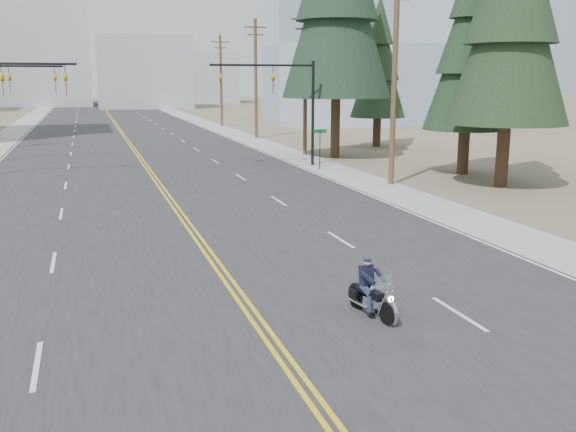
{
  "coord_description": "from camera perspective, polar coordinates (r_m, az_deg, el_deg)",
  "views": [
    {
      "loc": [
        -3.71,
        -9.34,
        5.85
      ],
      "look_at": [
        2.2,
        9.54,
        1.6
      ],
      "focal_mm": 40.0,
      "sensor_mm": 36.0,
      "label": 1
    }
  ],
  "objects": [
    {
      "name": "sidewalk_right",
      "position": [
        80.99,
        -6.59,
        7.91
      ],
      "size": [
        3.0,
        200.0,
        0.01
      ],
      "primitive_type": "cube",
      "color": "#A5A5A0",
      "rests_on": "ground"
    },
    {
      "name": "haze_bldg_c",
      "position": [
        127.13,
        2.8,
        13.53
      ],
      "size": [
        16.0,
        12.0,
        18.0
      ],
      "primitive_type": "cube",
      "color": "#B7BCC6",
      "rests_on": "ground"
    },
    {
      "name": "haze_bldg_e",
      "position": [
        161.9,
        -7.34,
        12.08
      ],
      "size": [
        14.0,
        14.0,
        12.0
      ],
      "primitive_type": "cube",
      "color": "#B7BCC6",
      "rests_on": "ground"
    },
    {
      "name": "haze_bldg_b",
      "position": [
        134.85,
        -12.71,
        12.33
      ],
      "size": [
        18.0,
        14.0,
        14.0
      ],
      "primitive_type": "cube",
      "color": "#ADB2B7",
      "rests_on": "ground"
    },
    {
      "name": "conifer_mid",
      "position": [
        41.38,
        15.83,
        14.55
      ],
      "size": [
        5.17,
        5.17,
        13.8
      ],
      "rotation": [
        0.0,
        0.0,
        -0.36
      ],
      "color": "#382619",
      "rests_on": "ground"
    },
    {
      "name": "conifer_far",
      "position": [
        56.85,
        8.08,
        13.5
      ],
      "size": [
        4.77,
        4.77,
        12.78
      ],
      "rotation": [
        0.0,
        0.0,
        -0.24
      ],
      "color": "#382619",
      "rests_on": "ground"
    },
    {
      "name": "road",
      "position": [
        79.64,
        -14.81,
        7.52
      ],
      "size": [
        20.0,
        200.0,
        0.01
      ],
      "primitive_type": "cube",
      "color": "#303033",
      "rests_on": "ground"
    },
    {
      "name": "utility_pole_e",
      "position": [
        80.97,
        -5.98,
        11.98
      ],
      "size": [
        2.2,
        0.3,
        11.0
      ],
      "color": "brown",
      "rests_on": "ground"
    },
    {
      "name": "motorcyclist",
      "position": [
        16.18,
        7.51,
        -6.44
      ],
      "size": [
        1.13,
        1.98,
        1.46
      ],
      "primitive_type": null,
      "rotation": [
        0.0,
        0.0,
        3.33
      ],
      "color": "black",
      "rests_on": "ground"
    },
    {
      "name": "street_sign",
      "position": [
        42.12,
        2.86,
        6.6
      ],
      "size": [
        0.9,
        0.06,
        2.62
      ],
      "color": "black",
      "rests_on": "ground"
    },
    {
      "name": "traffic_mast_right",
      "position": [
        43.25,
        -0.34,
        10.92
      ],
      "size": [
        7.1,
        0.26,
        7.0
      ],
      "color": "black",
      "rests_on": "ground"
    },
    {
      "name": "haze_bldg_d",
      "position": [
        149.74,
        -21.21,
        14.07
      ],
      "size": [
        20.0,
        15.0,
        26.0
      ],
      "primitive_type": "cube",
      "color": "#ADB2B7",
      "rests_on": "ground"
    },
    {
      "name": "utility_pole_b",
      "position": [
        36.17,
        9.45,
        12.18
      ],
      "size": [
        2.2,
        0.3,
        11.5
      ],
      "color": "brown",
      "rests_on": "ground"
    },
    {
      "name": "ground_plane",
      "position": [
        11.62,
        3.89,
        -18.12
      ],
      "size": [
        400.0,
        400.0,
        0.0
      ],
      "primitive_type": "plane",
      "color": "#776D56",
      "rests_on": "ground"
    },
    {
      "name": "sidewalk_left",
      "position": [
        79.93,
        -23.12,
        6.97
      ],
      "size": [
        3.0,
        200.0,
        0.01
      ],
      "primitive_type": "cube",
      "color": "#A5A5A0",
      "rests_on": "ground"
    },
    {
      "name": "utility_pole_d",
      "position": [
        64.41,
        -2.88,
        12.23
      ],
      "size": [
        2.2,
        0.3,
        11.5
      ],
      "color": "brown",
      "rests_on": "ground"
    },
    {
      "name": "traffic_mast_far",
      "position": [
        49.66,
        -24.25,
        9.95
      ],
      "size": [
        6.1,
        0.26,
        7.0
      ],
      "color": "black",
      "rests_on": "ground"
    },
    {
      "name": "utility_pole_c",
      "position": [
        50.03,
        1.54,
        11.98
      ],
      "size": [
        2.2,
        0.3,
        11.0
      ],
      "color": "brown",
      "rests_on": "ground"
    },
    {
      "name": "conifer_near",
      "position": [
        37.17,
        19.4,
        17.65
      ],
      "size": [
        6.48,
        6.48,
        17.15
      ],
      "rotation": [
        0.0,
        0.0,
        -0.31
      ],
      "color": "#382619",
      "rests_on": "ground"
    },
    {
      "name": "glass_building",
      "position": [
        87.1,
        7.07,
        14.77
      ],
      "size": [
        24.0,
        16.0,
        20.0
      ],
      "primitive_type": "cube",
      "color": "#9EB5CC",
      "rests_on": "ground"
    }
  ]
}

